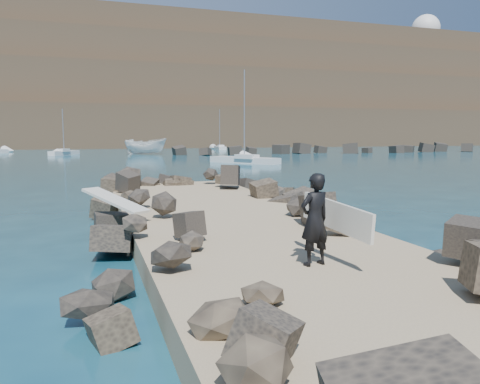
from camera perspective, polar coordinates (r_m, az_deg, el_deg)
The scene contains 15 objects.
ground at distance 14.20m, azimuth -1.26°, elevation -5.55°, with size 800.00×800.00×0.00m, color #0F384C.
jetty at distance 12.28m, azimuth 1.46°, elevation -6.11°, with size 6.00×26.00×0.60m, color #8C7759.
riprap_left at distance 12.10m, azimuth -12.48°, elevation -5.51°, with size 2.60×22.00×1.00m, color black.
riprap_right at distance 13.88m, azimuth 12.13°, elevation -3.88°, with size 2.60×22.00×1.00m, color black.
breakwater_secondary at distance 78.66m, azimuth 11.70°, elevation 5.08°, with size 52.00×4.00×1.20m, color black.
headland at distance 174.31m, azimuth -13.69°, elevation 11.09°, with size 360.00×140.00×32.00m, color #2D4919.
surfboard_resting at distance 14.33m, azimuth -14.99°, elevation -1.44°, with size 0.61×2.42×0.08m, color beige.
boat_imported at distance 75.02m, azimuth -11.43°, elevation 5.50°, with size 2.45×6.50×2.51m, color white.
surfer_with_board at distance 9.02m, azimuth 9.45°, elevation -3.27°, with size 0.97×2.19×1.77m.
radome at distance 203.30m, azimuth 21.67°, elevation 17.53°, with size 10.62×10.62×16.82m.
sailboat_c at distance 50.56m, azimuth 0.56°, elevation 3.93°, with size 6.07×8.14×10.04m.
sailboat_d at distance 96.76m, azimuth -2.47°, elevation 5.41°, with size 2.18×7.01×8.34m.
sailboat_f at distance 117.07m, azimuth 0.22°, elevation 5.70°, with size 3.42×5.89×7.18m.
sailboat_b at distance 75.22m, azimuth -20.64°, elevation 4.50°, with size 4.38×5.33×7.01m.
headland_buildings at distance 169.60m, azimuth -11.25°, elevation 17.40°, with size 137.50×30.50×5.00m.
Camera 1 is at (-4.00, -13.26, 3.09)m, focal length 35.00 mm.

